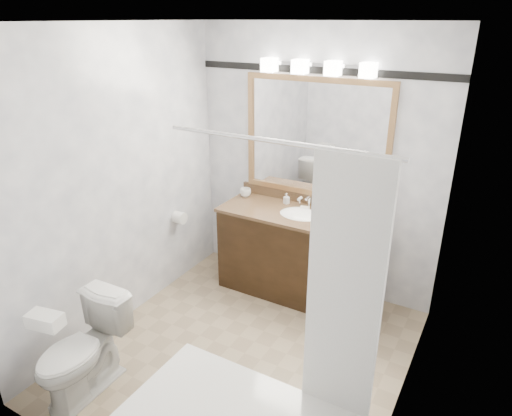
# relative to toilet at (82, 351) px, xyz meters

# --- Properties ---
(room) EXTENTS (2.42, 2.62, 2.52)m
(room) POSITION_rel_toilet_xyz_m (0.79, 0.90, 0.89)
(room) COLOR tan
(room) RESTS_ON ground
(vanity) EXTENTS (1.53, 0.58, 0.97)m
(vanity) POSITION_rel_toilet_xyz_m (0.79, 1.92, 0.09)
(vanity) COLOR black
(vanity) RESTS_ON ground
(mirror) EXTENTS (1.40, 0.04, 1.10)m
(mirror) POSITION_rel_toilet_xyz_m (0.79, 2.19, 1.14)
(mirror) COLOR #A37749
(mirror) RESTS_ON room
(vanity_light_bar) EXTENTS (1.02, 0.14, 0.12)m
(vanity_light_bar) POSITION_rel_toilet_xyz_m (0.79, 2.13, 1.78)
(vanity_light_bar) COLOR silver
(vanity_light_bar) RESTS_ON room
(accent_stripe) EXTENTS (2.40, 0.01, 0.06)m
(accent_stripe) POSITION_rel_toilet_xyz_m (0.79, 2.20, 1.74)
(accent_stripe) COLOR black
(accent_stripe) RESTS_ON room
(tp_roll) EXTENTS (0.11, 0.12, 0.12)m
(tp_roll) POSITION_rel_toilet_xyz_m (-0.35, 1.57, 0.34)
(tp_roll) COLOR white
(tp_roll) RESTS_ON room
(toilet) EXTENTS (0.41, 0.71, 0.71)m
(toilet) POSITION_rel_toilet_xyz_m (0.00, 0.00, 0.00)
(toilet) COLOR white
(toilet) RESTS_ON ground
(tissue_box) EXTENTS (0.24, 0.17, 0.09)m
(tissue_box) POSITION_rel_toilet_xyz_m (0.00, -0.22, 0.40)
(tissue_box) COLOR white
(tissue_box) RESTS_ON toilet
(coffee_maker) EXTENTS (0.16, 0.21, 0.32)m
(coffee_maker) POSITION_rel_toilet_xyz_m (1.43, 1.86, 0.66)
(coffee_maker) COLOR black
(coffee_maker) RESTS_ON vanity
(cup_left) EXTENTS (0.11, 0.11, 0.09)m
(cup_left) POSITION_rel_toilet_xyz_m (0.12, 2.05, 0.54)
(cup_left) COLOR white
(cup_left) RESTS_ON vanity
(soap_bottle_a) EXTENTS (0.06, 0.06, 0.10)m
(soap_bottle_a) POSITION_rel_toilet_xyz_m (0.56, 2.09, 0.55)
(soap_bottle_a) COLOR white
(soap_bottle_a) RESTS_ON vanity
(soap_bottle_b) EXTENTS (0.09, 0.09, 0.10)m
(soap_bottle_b) POSITION_rel_toilet_xyz_m (0.92, 2.07, 0.54)
(soap_bottle_b) COLOR white
(soap_bottle_b) RESTS_ON vanity
(soap_bar) EXTENTS (0.10, 0.07, 0.03)m
(soap_bar) POSITION_rel_toilet_xyz_m (0.78, 2.04, 0.51)
(soap_bar) COLOR beige
(soap_bar) RESTS_ON vanity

